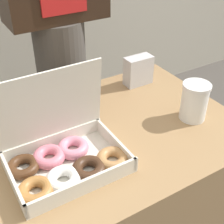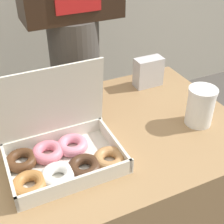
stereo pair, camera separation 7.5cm
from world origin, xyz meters
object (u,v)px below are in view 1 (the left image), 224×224
coffee_cup (194,101)px  person_customer (56,10)px  donut_box (64,157)px  napkin_holder (138,71)px

coffee_cup → person_customer: 0.71m
donut_box → napkin_holder: 0.53m
coffee_cup → napkin_holder: size_ratio=1.13×
napkin_holder → person_customer: bearing=116.5°
person_customer → donut_box: bearing=-112.3°
coffee_cup → person_customer: (-0.20, 0.66, 0.17)m
donut_box → person_customer: person_customer is taller
donut_box → coffee_cup: bearing=-0.3°
donut_box → person_customer: size_ratio=0.20×
coffee_cup → person_customer: person_customer is taller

